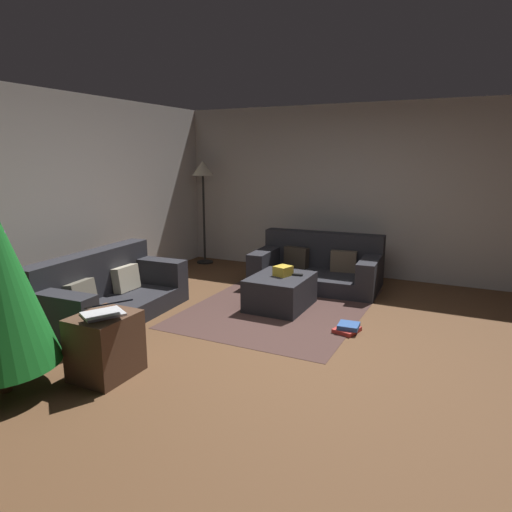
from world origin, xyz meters
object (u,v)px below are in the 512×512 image
at_px(tv_remote, 296,275).
at_px(side_table, 105,345).
at_px(ottoman, 280,292).
at_px(corner_lamp, 203,176).
at_px(gift_box, 283,271).
at_px(laptop, 105,310).
at_px(book_stack, 348,328).
at_px(couch_left, 106,293).
at_px(couch_right, 318,267).

height_order(tv_remote, side_table, side_table).
xyz_separation_m(ottoman, tv_remote, (0.11, -0.16, 0.21)).
bearing_deg(corner_lamp, gift_box, -126.57).
bearing_deg(ottoman, corner_lamp, 52.56).
bearing_deg(tv_remote, gift_box, 108.35).
xyz_separation_m(laptop, corner_lamp, (3.98, 1.57, 0.89)).
relative_size(side_table, book_stack, 1.74).
relative_size(couch_left, book_stack, 6.13).
xyz_separation_m(laptop, book_stack, (1.90, -1.53, -0.56)).
relative_size(tv_remote, side_table, 0.29).
xyz_separation_m(couch_right, book_stack, (-1.61, -0.88, -0.22)).
xyz_separation_m(couch_left, gift_box, (1.25, -1.68, 0.17)).
xyz_separation_m(couch_right, ottoman, (-1.17, 0.09, -0.07)).
bearing_deg(gift_box, ottoman, 159.92).
distance_m(ottoman, laptop, 2.45).
distance_m(couch_right, laptop, 3.59).
xyz_separation_m(side_table, laptop, (-0.03, -0.06, 0.33)).
xyz_separation_m(ottoman, laptop, (-2.35, 0.56, 0.40)).
bearing_deg(corner_lamp, tv_remote, -123.55).
relative_size(gift_box, corner_lamp, 0.11).
xyz_separation_m(couch_right, corner_lamp, (0.47, 2.23, 1.23)).
relative_size(couch_left, laptop, 3.67).
relative_size(tv_remote, book_stack, 0.51).
xyz_separation_m(tv_remote, book_stack, (-0.56, -0.81, -0.36)).
xyz_separation_m(couch_left, couch_right, (2.38, -1.76, -0.02)).
bearing_deg(side_table, gift_box, -14.98).
distance_m(couch_left, ottoman, 2.06).
xyz_separation_m(side_table, book_stack, (1.87, -1.59, -0.23)).
xyz_separation_m(ottoman, gift_box, (0.04, -0.01, 0.26)).
bearing_deg(corner_lamp, laptop, -158.43).
bearing_deg(ottoman, couch_right, -4.61).
xyz_separation_m(couch_right, side_table, (-3.48, 0.71, 0.00)).
distance_m(laptop, corner_lamp, 4.37).
distance_m(side_table, laptop, 0.34).
bearing_deg(gift_box, couch_right, -4.03).
distance_m(couch_left, tv_remote, 2.26).
relative_size(couch_left, side_table, 3.52).
bearing_deg(gift_box, tv_remote, -64.10).
bearing_deg(laptop, gift_box, -13.55).
distance_m(tv_remote, laptop, 2.57).
bearing_deg(couch_right, couch_left, 50.12).
relative_size(side_table, laptop, 1.04).
relative_size(couch_right, tv_remote, 11.31).
relative_size(ottoman, laptop, 1.62).
bearing_deg(side_table, book_stack, -40.27).
bearing_deg(corner_lamp, book_stack, -123.80).
bearing_deg(gift_box, couch_left, 126.69).
bearing_deg(tv_remote, laptop, 156.07).
bearing_deg(gift_box, book_stack, -116.86).
bearing_deg(tv_remote, couch_right, -3.89).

